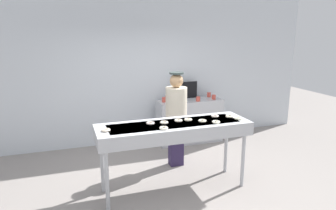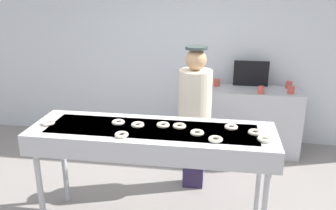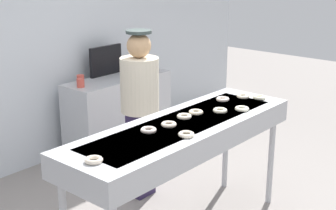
{
  "view_description": "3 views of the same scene",
  "coord_description": "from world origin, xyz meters",
  "px_view_note": "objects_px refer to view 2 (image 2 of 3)",
  "views": [
    {
      "loc": [
        -1.46,
        -4.04,
        2.37
      ],
      "look_at": [
        -0.05,
        0.12,
        1.31
      ],
      "focal_mm": 32.58,
      "sensor_mm": 36.0,
      "label": 1
    },
    {
      "loc": [
        0.61,
        -2.95,
        2.31
      ],
      "look_at": [
        0.14,
        0.06,
        1.27
      ],
      "focal_mm": 37.57,
      "sensor_mm": 36.0,
      "label": 2
    },
    {
      "loc": [
        -2.9,
        -2.34,
        2.36
      ],
      "look_at": [
        -0.04,
        0.13,
        1.19
      ],
      "focal_mm": 51.73,
      "sensor_mm": 36.0,
      "label": 3
    }
  ],
  "objects_px": {
    "sugar_donut_2": "(231,127)",
    "sugar_donut_8": "(122,135)",
    "sugar_donut_10": "(163,125)",
    "menu_display": "(251,73)",
    "fryer_conveyor": "(152,139)",
    "sugar_donut_6": "(118,122)",
    "sugar_donut_3": "(215,139)",
    "worker_baker": "(195,108)",
    "paper_cup_4": "(217,83)",
    "sugar_donut_4": "(179,126)",
    "sugar_donut_5": "(264,139)",
    "sugar_donut_7": "(255,132)",
    "sugar_donut_0": "(48,123)",
    "sugar_donut_9": "(138,125)",
    "paper_cup_3": "(291,90)",
    "sugar_donut_1": "(197,133)",
    "paper_cup_0": "(289,85)",
    "paper_cup_2": "(209,85)",
    "prep_counter": "(248,121)",
    "paper_cup_1": "(261,90)"
  },
  "relations": [
    {
      "from": "sugar_donut_1",
      "to": "sugar_donut_8",
      "type": "height_order",
      "value": "same"
    },
    {
      "from": "sugar_donut_5",
      "to": "sugar_donut_6",
      "type": "xyz_separation_m",
      "value": [
        -1.35,
        0.19,
        0.0
      ]
    },
    {
      "from": "paper_cup_1",
      "to": "paper_cup_2",
      "type": "xyz_separation_m",
      "value": [
        -0.7,
        0.16,
        0.0
      ]
    },
    {
      "from": "paper_cup_0",
      "to": "paper_cup_1",
      "type": "xyz_separation_m",
      "value": [
        -0.41,
        -0.33,
        0.0
      ]
    },
    {
      "from": "sugar_donut_4",
      "to": "sugar_donut_5",
      "type": "height_order",
      "value": "same"
    },
    {
      "from": "sugar_donut_0",
      "to": "sugar_donut_10",
      "type": "distance_m",
      "value": 1.1
    },
    {
      "from": "sugar_donut_3",
      "to": "paper_cup_1",
      "type": "bearing_deg",
      "value": 73.37
    },
    {
      "from": "sugar_donut_0",
      "to": "paper_cup_2",
      "type": "distance_m",
      "value": 2.39
    },
    {
      "from": "prep_counter",
      "to": "paper_cup_3",
      "type": "distance_m",
      "value": 0.74
    },
    {
      "from": "sugar_donut_2",
      "to": "sugar_donut_7",
      "type": "xyz_separation_m",
      "value": [
        0.21,
        -0.09,
        0.0
      ]
    },
    {
      "from": "sugar_donut_3",
      "to": "sugar_donut_8",
      "type": "distance_m",
      "value": 0.82
    },
    {
      "from": "sugar_donut_6",
      "to": "worker_baker",
      "type": "xyz_separation_m",
      "value": [
        0.68,
        0.75,
        -0.08
      ]
    },
    {
      "from": "sugar_donut_6",
      "to": "paper_cup_3",
      "type": "xyz_separation_m",
      "value": [
        1.89,
        1.68,
        -0.08
      ]
    },
    {
      "from": "sugar_donut_6",
      "to": "sugar_donut_8",
      "type": "relative_size",
      "value": 1.0
    },
    {
      "from": "sugar_donut_5",
      "to": "sugar_donut_7",
      "type": "distance_m",
      "value": 0.15
    },
    {
      "from": "sugar_donut_6",
      "to": "sugar_donut_4",
      "type": "bearing_deg",
      "value": -0.63
    },
    {
      "from": "sugar_donut_3",
      "to": "paper_cup_1",
      "type": "xyz_separation_m",
      "value": [
        0.56,
        1.88,
        -0.08
      ]
    },
    {
      "from": "fryer_conveyor",
      "to": "paper_cup_0",
      "type": "xyz_separation_m",
      "value": [
        1.56,
        2.02,
        0.03
      ]
    },
    {
      "from": "sugar_donut_1",
      "to": "paper_cup_2",
      "type": "distance_m",
      "value": 1.92
    },
    {
      "from": "sugar_donut_10",
      "to": "fryer_conveyor",
      "type": "bearing_deg",
      "value": -145.66
    },
    {
      "from": "sugar_donut_4",
      "to": "menu_display",
      "type": "height_order",
      "value": "menu_display"
    },
    {
      "from": "fryer_conveyor",
      "to": "sugar_donut_6",
      "type": "distance_m",
      "value": 0.37
    },
    {
      "from": "sugar_donut_7",
      "to": "sugar_donut_10",
      "type": "xyz_separation_m",
      "value": [
        -0.84,
        0.05,
        0.0
      ]
    },
    {
      "from": "sugar_donut_6",
      "to": "paper_cup_3",
      "type": "height_order",
      "value": "sugar_donut_6"
    },
    {
      "from": "sugar_donut_2",
      "to": "sugar_donut_8",
      "type": "distance_m",
      "value": 1.01
    },
    {
      "from": "sugar_donut_3",
      "to": "paper_cup_3",
      "type": "relative_size",
      "value": 1.27
    },
    {
      "from": "sugar_donut_8",
      "to": "sugar_donut_9",
      "type": "bearing_deg",
      "value": 70.77
    },
    {
      "from": "sugar_donut_7",
      "to": "paper_cup_2",
      "type": "distance_m",
      "value": 1.9
    },
    {
      "from": "sugar_donut_0",
      "to": "sugar_donut_1",
      "type": "xyz_separation_m",
      "value": [
        1.42,
        -0.02,
        0.0
      ]
    },
    {
      "from": "sugar_donut_1",
      "to": "paper_cup_4",
      "type": "bearing_deg",
      "value": 86.28
    },
    {
      "from": "sugar_donut_8",
      "to": "paper_cup_4",
      "type": "height_order",
      "value": "sugar_donut_8"
    },
    {
      "from": "sugar_donut_1",
      "to": "fryer_conveyor",
      "type": "bearing_deg",
      "value": 170.54
    },
    {
      "from": "fryer_conveyor",
      "to": "paper_cup_0",
      "type": "distance_m",
      "value": 2.55
    },
    {
      "from": "sugar_donut_3",
      "to": "worker_baker",
      "type": "relative_size",
      "value": 0.07
    },
    {
      "from": "sugar_donut_3",
      "to": "sugar_donut_5",
      "type": "bearing_deg",
      "value": 9.34
    },
    {
      "from": "sugar_donut_5",
      "to": "paper_cup_0",
      "type": "height_order",
      "value": "sugar_donut_5"
    },
    {
      "from": "paper_cup_3",
      "to": "sugar_donut_0",
      "type": "bearing_deg",
      "value": -144.74
    },
    {
      "from": "sugar_donut_0",
      "to": "sugar_donut_9",
      "type": "xyz_separation_m",
      "value": [
        0.86,
        0.08,
        0.0
      ]
    },
    {
      "from": "fryer_conveyor",
      "to": "sugar_donut_8",
      "type": "distance_m",
      "value": 0.34
    },
    {
      "from": "sugar_donut_8",
      "to": "sugar_donut_0",
      "type": "bearing_deg",
      "value": 167.83
    },
    {
      "from": "sugar_donut_10",
      "to": "menu_display",
      "type": "bearing_deg",
      "value": 64.84
    },
    {
      "from": "sugar_donut_0",
      "to": "worker_baker",
      "type": "height_order",
      "value": "worker_baker"
    },
    {
      "from": "sugar_donut_9",
      "to": "sugar_donut_5",
      "type": "bearing_deg",
      "value": -7.55
    },
    {
      "from": "sugar_donut_3",
      "to": "sugar_donut_10",
      "type": "relative_size",
      "value": 1.0
    },
    {
      "from": "paper_cup_3",
      "to": "menu_display",
      "type": "relative_size",
      "value": 0.2
    },
    {
      "from": "sugar_donut_9",
      "to": "paper_cup_1",
      "type": "height_order",
      "value": "sugar_donut_9"
    },
    {
      "from": "sugar_donut_5",
      "to": "fryer_conveyor",
      "type": "bearing_deg",
      "value": 173.16
    },
    {
      "from": "sugar_donut_9",
      "to": "paper_cup_3",
      "type": "relative_size",
      "value": 1.27
    },
    {
      "from": "sugar_donut_5",
      "to": "sugar_donut_4",
      "type": "bearing_deg",
      "value": 166.56
    },
    {
      "from": "sugar_donut_6",
      "to": "paper_cup_1",
      "type": "xyz_separation_m",
      "value": [
        1.49,
        1.62,
        -0.08
      ]
    }
  ]
}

